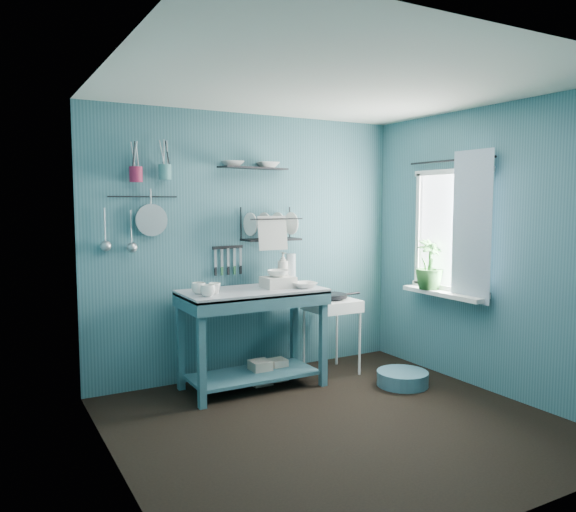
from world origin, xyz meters
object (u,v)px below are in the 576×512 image
soap_bottle (283,268)px  water_bottle (291,268)px  dish_rack (271,224)px  wash_tub (278,282)px  potted_plant (429,264)px  colander (151,220)px  utensil_cup_teal (165,172)px  utensil_cup_magenta (136,174)px  work_counter (253,339)px  mug_mid (215,288)px  storage_tin_large (260,372)px  mug_left (208,291)px  hotplate_stand (331,336)px  storage_tin_small (278,369)px  mug_right (199,288)px  frying_pan (332,296)px  floor_basin (402,378)px

soap_bottle → water_bottle: soap_bottle is taller
dish_rack → wash_tub: bearing=-103.3°
soap_bottle → water_bottle: bearing=11.3°
potted_plant → colander: bearing=161.6°
utensil_cup_teal → potted_plant: bearing=-18.6°
water_bottle → utensil_cup_magenta: size_ratio=2.15×
work_counter → wash_tub: bearing=4.6°
mug_mid → water_bottle: size_ratio=0.36×
water_bottle → work_counter: bearing=-157.1°
work_counter → storage_tin_large: work_counter is taller
work_counter → colander: 1.38m
potted_plant → utensil_cup_teal: bearing=161.4°
mug_mid → water_bottle: water_bottle is taller
mug_left → utensil_cup_teal: 1.12m
colander → dish_rack: bearing=-4.0°
hotplate_stand → storage_tin_large: hotplate_stand is taller
soap_bottle → colander: bearing=171.4°
mug_left → storage_tin_small: size_ratio=0.61×
mug_mid → mug_right: mug_right is taller
utensil_cup_magenta → mug_right: bearing=-40.3°
potted_plant → storage_tin_large: (-1.58, 0.49, -0.96)m
work_counter → mug_right: size_ratio=10.26×
work_counter → potted_plant: 1.84m
wash_tub → soap_bottle: (0.17, 0.22, 0.10)m
frying_pan → floor_basin: bearing=-62.4°
floor_basin → dish_rack: bearing=133.4°
mug_left → wash_tub: size_ratio=0.44×
mug_right → colander: size_ratio=0.44×
mug_left → potted_plant: (2.16, -0.28, 0.13)m
water_bottle → colander: 1.40m
wash_tub → storage_tin_large: size_ratio=1.27×
potted_plant → storage_tin_large: bearing=162.8°
frying_pan → floor_basin: frying_pan is taller
work_counter → mug_left: size_ratio=10.26×
work_counter → soap_bottle: size_ratio=4.22×
storage_tin_large → floor_basin: (1.12, -0.67, -0.04)m
wash_tub → utensil_cup_teal: (-0.91, 0.37, 0.98)m
utensil_cup_magenta → hotplate_stand: bearing=-9.9°
colander → storage_tin_small: colander is taller
potted_plant → storage_tin_large: potted_plant is taller
utensil_cup_magenta → storage_tin_small: bearing=-12.6°
potted_plant → mug_right: bearing=168.6°
mug_right → wash_tub: (0.75, -0.02, 0.00)m
mug_right → soap_bottle: 0.95m
soap_bottle → storage_tin_small: 0.96m
mug_left → mug_mid: size_ratio=1.23×
mug_right → utensil_cup_teal: 1.06m
soap_bottle → colander: colander is taller
storage_tin_large → storage_tin_small: storage_tin_large is taller
colander → mug_mid: bearing=-47.6°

